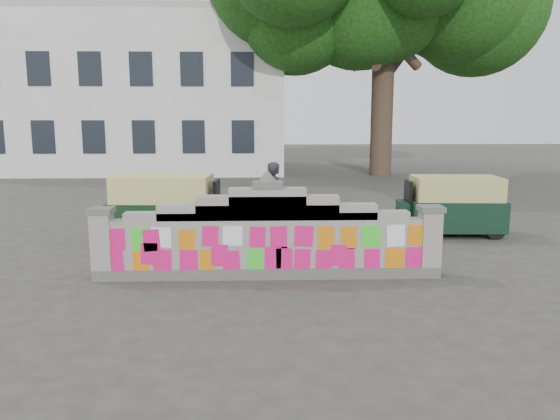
{
  "coord_description": "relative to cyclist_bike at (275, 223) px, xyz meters",
  "views": [
    {
      "loc": [
        -0.11,
        -9.83,
        2.95
      ],
      "look_at": [
        0.26,
        1.0,
        1.1
      ],
      "focal_mm": 35.0,
      "sensor_mm": 36.0,
      "label": 1
    }
  ],
  "objects": [
    {
      "name": "cyclist_rider",
      "position": [
        0.0,
        0.0,
        0.34
      ],
      "size": [
        0.5,
        0.67,
        1.67
      ],
      "primitive_type": "imported",
      "rotation": [
        0.0,
        0.0,
        1.75
      ],
      "color": "#212129",
      "rests_on": "ground"
    },
    {
      "name": "rickshaw_left",
      "position": [
        -2.58,
        0.33,
        0.33
      ],
      "size": [
        2.91,
        1.49,
        1.59
      ],
      "rotation": [
        0.0,
        0.0,
        -0.07
      ],
      "color": "black",
      "rests_on": "ground"
    },
    {
      "name": "cyclist_bike",
      "position": [
        0.0,
        0.0,
        0.0
      ],
      "size": [
        1.97,
        0.99,
        0.99
      ],
      "primitive_type": "imported",
      "rotation": [
        0.0,
        0.0,
        1.75
      ],
      "color": "black",
      "rests_on": "ground"
    },
    {
      "name": "parapet_wall",
      "position": [
        -0.21,
        -2.8,
        0.26
      ],
      "size": [
        6.48,
        0.44,
        2.01
      ],
      "color": "#4C4C49",
      "rests_on": "ground"
    },
    {
      "name": "building",
      "position": [
        -7.21,
        19.19,
        3.52
      ],
      "size": [
        16.0,
        10.0,
        8.9
      ],
      "color": "silver",
      "rests_on": "ground"
    },
    {
      "name": "rickshaw_right",
      "position": [
        4.49,
        0.77,
        0.27
      ],
      "size": [
        2.71,
        1.37,
        1.48
      ],
      "rotation": [
        0.0,
        0.0,
        3.09
      ],
      "color": "black",
      "rests_on": "ground"
    },
    {
      "name": "ground",
      "position": [
        -0.21,
        -2.8,
        -0.49
      ],
      "size": [
        100.0,
        100.0,
        0.0
      ],
      "primitive_type": "plane",
      "color": "#383533",
      "rests_on": "ground"
    },
    {
      "name": "pedestrian",
      "position": [
        -0.2,
        0.77,
        0.23
      ],
      "size": [
        0.86,
        0.9,
        1.46
      ],
      "primitive_type": "imported",
      "rotation": [
        0.0,
        0.0,
        -0.96
      ],
      "color": "#289559",
      "rests_on": "ground"
    }
  ]
}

